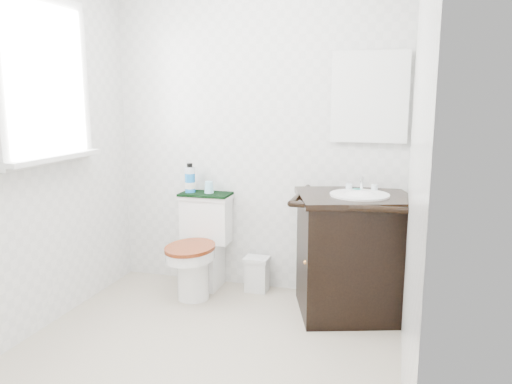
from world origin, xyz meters
The scene contains 14 objects.
floor centered at (0.00, 0.00, 0.00)m, with size 2.40×2.40×0.00m, color #C0B29B.
wall_back centered at (0.00, 1.20, 1.20)m, with size 2.40×2.40×0.00m, color silver.
wall_front centered at (0.00, -1.20, 1.20)m, with size 2.40×2.40×0.00m, color silver.
wall_left centered at (-1.10, 0.00, 1.20)m, with size 2.40×2.40×0.00m, color silver.
wall_right centered at (1.10, 0.00, 1.20)m, with size 2.40×2.40×0.00m, color silver.
window centered at (-1.07, 0.25, 1.55)m, with size 0.02×0.70×0.90m, color white.
mirror centered at (0.82, 1.18, 1.45)m, with size 0.50×0.02×0.60m, color silver.
toilet centered at (-0.37, 0.97, 0.32)m, with size 0.39×0.61×0.72m.
vanity centered at (0.77, 0.90, 0.43)m, with size 0.89×0.82×0.92m.
trash_bin centered at (0.04, 1.08, 0.14)m, with size 0.19×0.15×0.27m.
towel centered at (-0.37, 1.09, 0.73)m, with size 0.38×0.22×0.02m, color black.
mouthwash_bottle centered at (-0.49, 1.09, 0.84)m, with size 0.08×0.08×0.22m.
cup centered at (-0.34, 1.10, 0.78)m, with size 0.07×0.07×0.09m, color #96D8F6.
soap_bar centered at (0.77, 1.04, 0.83)m, with size 0.08×0.05×0.02m, color #1B8271.
Camera 1 is at (1.03, -2.36, 1.45)m, focal length 35.00 mm.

